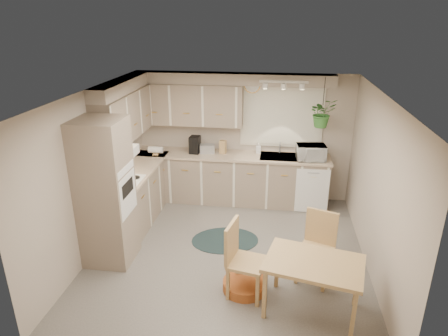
{
  "coord_description": "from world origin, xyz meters",
  "views": [
    {
      "loc": [
        0.65,
        -5.12,
        3.37
      ],
      "look_at": [
        -0.15,
        0.55,
        1.15
      ],
      "focal_mm": 32.0,
      "sensor_mm": 36.0,
      "label": 1
    }
  ],
  "objects": [
    {
      "name": "floor",
      "position": [
        0.0,
        0.0,
        0.0
      ],
      "size": [
        4.2,
        4.2,
        0.0
      ],
      "primitive_type": "plane",
      "color": "slate",
      "rests_on": "ground"
    },
    {
      "name": "ceiling",
      "position": [
        0.0,
        0.0,
        2.4
      ],
      "size": [
        4.2,
        4.2,
        0.0
      ],
      "primitive_type": "plane",
      "color": "white",
      "rests_on": "wall_back"
    },
    {
      "name": "wall_back",
      "position": [
        0.0,
        2.1,
        1.2
      ],
      "size": [
        4.0,
        0.04,
        2.4
      ],
      "primitive_type": "cube",
      "color": "#AC9E8E",
      "rests_on": "floor"
    },
    {
      "name": "wall_front",
      "position": [
        0.0,
        -2.1,
        1.2
      ],
      "size": [
        4.0,
        0.04,
        2.4
      ],
      "primitive_type": "cube",
      "color": "#AC9E8E",
      "rests_on": "floor"
    },
    {
      "name": "wall_left",
      "position": [
        -2.0,
        0.0,
        1.2
      ],
      "size": [
        0.04,
        4.2,
        2.4
      ],
      "primitive_type": "cube",
      "color": "#AC9E8E",
      "rests_on": "floor"
    },
    {
      "name": "wall_right",
      "position": [
        2.0,
        0.0,
        1.2
      ],
      "size": [
        0.04,
        4.2,
        2.4
      ],
      "primitive_type": "cube",
      "color": "#AC9E8E",
      "rests_on": "floor"
    },
    {
      "name": "base_cab_left",
      "position": [
        -1.7,
        0.88,
        0.45
      ],
      "size": [
        0.6,
        1.85,
        0.9
      ],
      "primitive_type": "cube",
      "color": "gray",
      "rests_on": "floor"
    },
    {
      "name": "base_cab_back",
      "position": [
        -0.2,
        1.8,
        0.45
      ],
      "size": [
        3.6,
        0.6,
        0.9
      ],
      "primitive_type": "cube",
      "color": "gray",
      "rests_on": "floor"
    },
    {
      "name": "counter_left",
      "position": [
        -1.69,
        0.88,
        0.92
      ],
      "size": [
        0.64,
        1.89,
        0.04
      ],
      "primitive_type": "cube",
      "color": "tan",
      "rests_on": "base_cab_left"
    },
    {
      "name": "counter_back",
      "position": [
        -0.2,
        1.79,
        0.92
      ],
      "size": [
        3.64,
        0.64,
        0.04
      ],
      "primitive_type": "cube",
      "color": "tan",
      "rests_on": "base_cab_back"
    },
    {
      "name": "oven_stack",
      "position": [
        -1.68,
        -0.38,
        1.05
      ],
      "size": [
        0.65,
        0.65,
        2.1
      ],
      "primitive_type": "cube",
      "color": "gray",
      "rests_on": "floor"
    },
    {
      "name": "wall_oven_face",
      "position": [
        -1.35,
        -0.38,
        1.05
      ],
      "size": [
        0.02,
        0.56,
        0.58
      ],
      "primitive_type": "cube",
      "color": "silver",
      "rests_on": "oven_stack"
    },
    {
      "name": "upper_cab_left",
      "position": [
        -1.82,
        1.0,
        1.83
      ],
      "size": [
        0.35,
        2.0,
        0.75
      ],
      "primitive_type": "cube",
      "color": "gray",
      "rests_on": "wall_left"
    },
    {
      "name": "upper_cab_back",
      "position": [
        -1.0,
        1.93,
        1.83
      ],
      "size": [
        2.0,
        0.35,
        0.75
      ],
      "primitive_type": "cube",
      "color": "gray",
      "rests_on": "wall_back"
    },
    {
      "name": "soffit_left",
      "position": [
        -1.85,
        1.0,
        2.3
      ],
      "size": [
        0.3,
        2.0,
        0.2
      ],
      "primitive_type": "cube",
      "color": "#AC9E8E",
      "rests_on": "wall_left"
    },
    {
      "name": "soffit_back",
      "position": [
        -0.2,
        1.95,
        2.3
      ],
      "size": [
        3.6,
        0.3,
        0.2
      ],
      "primitive_type": "cube",
      "color": "#AC9E8E",
      "rests_on": "wall_back"
    },
    {
      "name": "cooktop",
      "position": [
        -1.68,
        0.3,
        0.94
      ],
      "size": [
        0.52,
        0.58,
        0.02
      ],
      "primitive_type": "cube",
      "color": "silver",
      "rests_on": "counter_left"
    },
    {
      "name": "range_hood",
      "position": [
        -1.7,
        0.3,
        1.4
      ],
      "size": [
        0.4,
        0.6,
        0.14
      ],
      "primitive_type": "cube",
      "color": "silver",
      "rests_on": "upper_cab_left"
    },
    {
      "name": "window_blinds",
      "position": [
        0.7,
        2.07,
        1.6
      ],
      "size": [
        1.4,
        0.02,
        1.0
      ],
      "primitive_type": "cube",
      "color": "white",
      "rests_on": "wall_back"
    },
    {
      "name": "window_frame",
      "position": [
        0.7,
        2.08,
        1.6
      ],
      "size": [
        1.5,
        0.02,
        1.1
      ],
      "primitive_type": "cube",
      "color": "beige",
      "rests_on": "wall_back"
    },
    {
      "name": "sink",
      "position": [
        0.7,
        1.8,
        0.9
      ],
      "size": [
        0.7,
        0.48,
        0.1
      ],
      "primitive_type": "cube",
      "color": "#9C9FA3",
      "rests_on": "counter_back"
    },
    {
      "name": "dishwasher_front",
      "position": [
        1.3,
        1.49,
        0.42
      ],
      "size": [
        0.58,
        0.02,
        0.83
      ],
      "primitive_type": "cube",
      "color": "silver",
      "rests_on": "base_cab_back"
    },
    {
      "name": "track_light_bar",
      "position": [
        0.7,
        1.55,
        2.33
      ],
      "size": [
        0.8,
        0.04,
        0.04
      ],
      "primitive_type": "cube",
      "color": "silver",
      "rests_on": "ceiling"
    },
    {
      "name": "wall_clock",
      "position": [
        0.15,
        2.07,
        2.18
      ],
      "size": [
        0.3,
        0.03,
        0.3
      ],
      "primitive_type": "cylinder",
      "rotation": [
        1.57,
        0.0,
        0.0
      ],
      "color": "#C69345",
      "rests_on": "wall_back"
    },
    {
      "name": "dining_table",
      "position": [
        1.14,
        -1.12,
        0.35
      ],
      "size": [
        1.24,
        0.97,
        0.7
      ],
      "primitive_type": "cube",
      "rotation": [
        0.0,
        0.0,
        -0.22
      ],
      "color": "tan",
      "rests_on": "floor"
    },
    {
      "name": "chair_left",
      "position": [
        0.35,
        -0.9,
        0.5
      ],
      "size": [
        0.55,
        0.55,
        0.99
      ],
      "primitive_type": "cube",
      "rotation": [
        0.0,
        0.0,
        -1.78
      ],
      "color": "tan",
      "rests_on": "floor"
    },
    {
      "name": "chair_back",
      "position": [
        1.22,
        -0.49,
        0.48
      ],
      "size": [
        0.57,
        0.57,
        0.95
      ],
      "primitive_type": "cube",
      "rotation": [
        0.0,
        0.0,
        2.79
      ],
      "color": "tan",
      "rests_on": "floor"
    },
    {
      "name": "braided_rug",
      "position": [
        -0.1,
        0.33,
        0.01
      ],
      "size": [
        1.21,
        1.0,
        0.01
      ],
      "primitive_type": "ellipsoid",
      "rotation": [
        0.0,
        0.0,
        0.21
      ],
      "color": "black",
      "rests_on": "floor"
    },
    {
      "name": "pet_bed",
      "position": [
        0.32,
        -0.83,
        0.07
      ],
      "size": [
        0.73,
        0.73,
        0.13
      ],
      "primitive_type": "cylinder",
      "rotation": [
        0.0,
        0.0,
        0.34
      ],
      "color": "#A34620",
      "rests_on": "floor"
    },
    {
      "name": "microwave",
      "position": [
        1.24,
        1.7,
        1.11
      ],
      "size": [
        0.53,
        0.34,
        0.34
      ],
      "primitive_type": "imported",
      "rotation": [
        0.0,
        0.0,
        0.12
      ],
      "color": "silver",
      "rests_on": "counter_back"
    },
    {
      "name": "soap_bottle",
      "position": [
        0.3,
        1.95,
        0.98
      ],
      "size": [
        0.09,
        0.19,
        0.09
      ],
      "primitive_type": "imported",
      "rotation": [
        0.0,
        0.0,
        0.03
      ],
      "color": "silver",
      "rests_on": "counter_back"
    },
    {
      "name": "hanging_plant",
      "position": [
        1.38,
        1.7,
        1.74
      ],
      "size": [
        0.59,
        0.62,
        0.38
      ],
      "primitive_type": "imported",
      "rotation": [
        0.0,
        0.0,
        0.37
      ],
      "color": "#316C2B",
      "rests_on": "ceiling"
    },
    {
      "name": "coffee_maker",
      "position": [
        -0.87,
        1.8,
        1.1
      ],
      "size": [
        0.19,
        0.23,
        0.32
      ],
      "primitive_type": "cube",
      "rotation": [
        0.0,
        0.0,
        -0.08
      ],
      "color": "black",
      "rests_on": "counter_back"
    },
    {
      "name": "toaster",
      "position": [
        -0.64,
        1.82,
        1.02
      ],
      "size": [
        0.29,
        0.2,
        0.16
      ],
      "primitive_type": "cube",
      "rotation": [
        0.0,
        0.0,
        0.18
      ],
      "color": "#9C9FA3",
      "rests_on": "counter_back"
    },
    {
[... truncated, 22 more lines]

